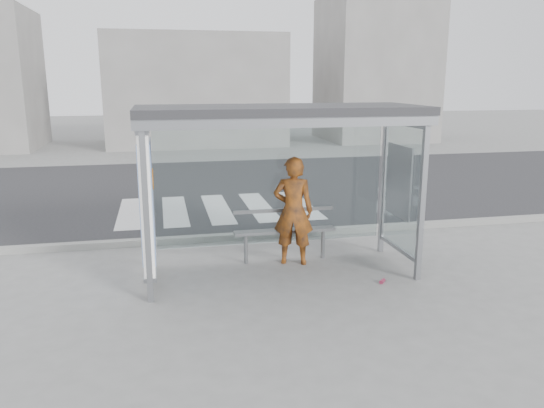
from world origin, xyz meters
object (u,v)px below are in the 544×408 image
Objects in this scene: person at (293,211)px; bench at (285,230)px; soda_can at (382,281)px; bus_shelter at (256,149)px.

bench is at bearing -39.84° from person.
soda_can is at bearing -47.76° from bench.
bus_shelter is 2.76m from soda_can.
bus_shelter is 37.88× the size of soda_can.
bus_shelter is 1.33m from person.
bench is (-0.10, 0.16, -0.37)m from person.
bus_shelter reaches higher than person.
bus_shelter is at bearing -138.13° from bench.
bus_shelter reaches higher than bench.
person is 1.05× the size of bench.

